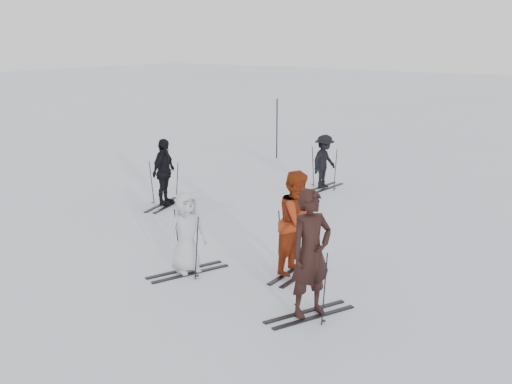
# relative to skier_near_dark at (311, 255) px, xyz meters

# --- Properties ---
(ground) EXTENTS (120.00, 120.00, 0.00)m
(ground) POSITION_rel_skier_near_dark_xyz_m (-3.11, 1.68, -1.01)
(ground) COLOR silver
(ground) RESTS_ON ground
(skier_near_dark) EXTENTS (0.71, 0.86, 2.01)m
(skier_near_dark) POSITION_rel_skier_near_dark_xyz_m (0.00, 0.00, 0.00)
(skier_near_dark) COLOR black
(skier_near_dark) RESTS_ON ground
(skier_red) EXTENTS (0.79, 0.98, 1.91)m
(skier_red) POSITION_rel_skier_near_dark_xyz_m (-1.17, 1.40, -0.05)
(skier_red) COLOR maroon
(skier_red) RESTS_ON ground
(skier_grey) EXTENTS (0.68, 0.85, 1.51)m
(skier_grey) POSITION_rel_skier_near_dark_xyz_m (-2.81, 0.19, -0.25)
(skier_grey) COLOR #B5BABF
(skier_grey) RESTS_ON ground
(skier_uphill_left) EXTENTS (0.69, 1.08, 1.71)m
(skier_uphill_left) POSITION_rel_skier_near_dark_xyz_m (-6.54, 3.31, -0.15)
(skier_uphill_left) COLOR black
(skier_uphill_left) RESTS_ON ground
(skier_uphill_far) EXTENTS (0.58, 0.99, 1.51)m
(skier_uphill_far) POSITION_rel_skier_near_dark_xyz_m (-4.29, 7.40, -0.25)
(skier_uphill_far) COLOR black
(skier_uphill_far) RESTS_ON ground
(skis_near_dark) EXTENTS (1.79, 1.35, 1.17)m
(skis_near_dark) POSITION_rel_skier_near_dark_xyz_m (0.00, -0.00, -0.42)
(skis_near_dark) COLOR black
(skis_near_dark) RESTS_ON ground
(skis_red) EXTENTS (1.71, 1.00, 1.20)m
(skis_red) POSITION_rel_skier_near_dark_xyz_m (-1.17, 1.40, -0.41)
(skis_red) COLOR black
(skis_red) RESTS_ON ground
(skis_grey) EXTENTS (1.81, 1.32, 1.19)m
(skis_grey) POSITION_rel_skier_near_dark_xyz_m (-2.81, 0.19, -0.41)
(skis_grey) COLOR black
(skis_grey) RESTS_ON ground
(skis_uphill_left) EXTENTS (1.81, 1.30, 1.19)m
(skis_uphill_left) POSITION_rel_skier_near_dark_xyz_m (-6.54, 3.31, -0.41)
(skis_uphill_left) COLOR black
(skis_uphill_left) RESTS_ON ground
(skis_uphill_far) EXTENTS (1.68, 0.91, 1.22)m
(skis_uphill_far) POSITION_rel_skier_near_dark_xyz_m (-4.29, 7.40, -0.40)
(skis_uphill_far) COLOR black
(skis_uphill_far) RESTS_ON ground
(piste_marker) EXTENTS (0.06, 0.06, 2.10)m
(piste_marker) POSITION_rel_skier_near_dark_xyz_m (-8.01, 10.30, 0.04)
(piste_marker) COLOR black
(piste_marker) RESTS_ON ground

